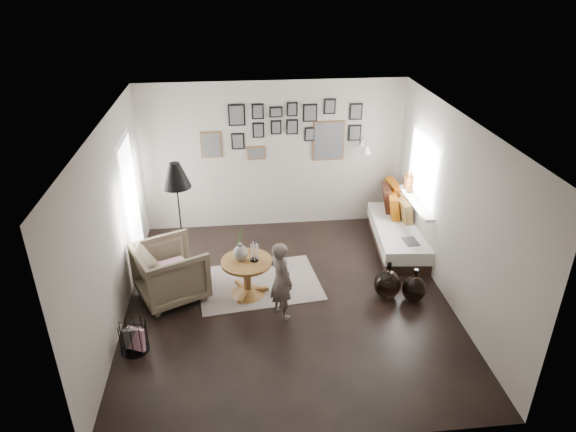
{
  "coord_description": "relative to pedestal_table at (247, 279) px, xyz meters",
  "views": [
    {
      "loc": [
        -0.63,
        -5.93,
        4.38
      ],
      "look_at": [
        0.05,
        0.5,
        1.1
      ],
      "focal_mm": 32.0,
      "sensor_mm": 36.0,
      "label": 1
    }
  ],
  "objects": [
    {
      "name": "candles",
      "position": [
        0.11,
        0.0,
        0.44
      ],
      "size": [
        0.12,
        0.12,
        0.27
      ],
      "color": "black",
      "rests_on": "pedestal_table"
    },
    {
      "name": "wall_left",
      "position": [
        -1.69,
        -0.22,
        1.04
      ],
      "size": [
        0.0,
        4.8,
        4.8
      ],
      "primitive_type": "plane",
      "rotation": [
        1.57,
        0.0,
        1.57
      ],
      "color": "#9F968B",
      "rests_on": "ground"
    },
    {
      "name": "wall_back",
      "position": [
        0.56,
        2.18,
        1.04
      ],
      "size": [
        4.5,
        0.0,
        4.5
      ],
      "primitive_type": "plane",
      "rotation": [
        1.57,
        0.0,
        0.0
      ],
      "color": "#9F968B",
      "rests_on": "ground"
    },
    {
      "name": "window_right",
      "position": [
        2.74,
        1.12,
        0.67
      ],
      "size": [
        0.15,
        1.32,
        1.3
      ],
      "color": "white",
      "rests_on": "wall_right"
    },
    {
      "name": "pedestal_table",
      "position": [
        0.0,
        0.0,
        0.0
      ],
      "size": [
        0.73,
        0.73,
        0.57
      ],
      "rotation": [
        0.0,
        0.0,
        -0.19
      ],
      "color": "brown",
      "rests_on": "ground"
    },
    {
      "name": "door_left",
      "position": [
        -1.67,
        0.98,
        0.79
      ],
      "size": [
        0.0,
        2.14,
        2.14
      ],
      "color": "white",
      "rests_on": "wall_left"
    },
    {
      "name": "demijohn_large",
      "position": [
        1.98,
        -0.28,
        -0.04
      ],
      "size": [
        0.38,
        0.38,
        0.57
      ],
      "color": "black",
      "rests_on": "ground"
    },
    {
      "name": "demijohn_small",
      "position": [
        2.33,
        -0.4,
        -0.07
      ],
      "size": [
        0.34,
        0.34,
        0.52
      ],
      "color": "black",
      "rests_on": "ground"
    },
    {
      "name": "wall_sconce",
      "position": [
        2.11,
        1.91,
        1.2
      ],
      "size": [
        0.18,
        0.36,
        0.16
      ],
      "color": "white",
      "rests_on": "wall_back"
    },
    {
      "name": "floor_lamp",
      "position": [
        -0.94,
        0.66,
        1.3
      ],
      "size": [
        0.42,
        0.42,
        1.82
      ],
      "rotation": [
        0.0,
        0.0,
        -0.09
      ],
      "color": "black",
      "rests_on": "ground"
    },
    {
      "name": "daybed",
      "position": [
        2.57,
        1.17,
        0.02
      ],
      "size": [
        0.97,
        1.92,
        0.9
      ],
      "rotation": [
        0.0,
        0.0,
        -0.1
      ],
      "color": "black",
      "rests_on": "ground"
    },
    {
      "name": "child",
      "position": [
        0.43,
        -0.52,
        0.3
      ],
      "size": [
        0.45,
        0.49,
        1.13
      ],
      "primitive_type": "imported",
      "rotation": [
        0.0,
        0.0,
        2.13
      ],
      "color": "#5F514B",
      "rests_on": "ground"
    },
    {
      "name": "wall_right",
      "position": [
        2.81,
        -0.22,
        1.04
      ],
      "size": [
        0.0,
        4.8,
        4.8
      ],
      "primitive_type": "plane",
      "rotation": [
        1.57,
        0.0,
        -1.57
      ],
      "color": "#9F968B",
      "rests_on": "ground"
    },
    {
      "name": "rug",
      "position": [
        0.17,
        0.24,
        -0.26
      ],
      "size": [
        1.92,
        1.45,
        0.01
      ],
      "primitive_type": "cube",
      "rotation": [
        0.0,
        0.0,
        0.12
      ],
      "color": "silver",
      "rests_on": "ground"
    },
    {
      "name": "armchair",
      "position": [
        -1.07,
        0.08,
        0.15
      ],
      "size": [
        1.19,
        1.18,
        0.82
      ],
      "primitive_type": "imported",
      "rotation": [
        0.0,
        0.0,
        2.02
      ],
      "color": "brown",
      "rests_on": "ground"
    },
    {
      "name": "armchair_cushion",
      "position": [
        -1.04,
        0.13,
        0.22
      ],
      "size": [
        0.49,
        0.5,
        0.17
      ],
      "primitive_type": "cube",
      "rotation": [
        -0.21,
        0.0,
        0.41
      ],
      "color": "silver",
      "rests_on": "armchair"
    },
    {
      "name": "vase",
      "position": [
        -0.08,
        0.02,
        0.47
      ],
      "size": [
        0.21,
        0.21,
        0.52
      ],
      "color": "black",
      "rests_on": "pedestal_table"
    },
    {
      "name": "ceiling",
      "position": [
        0.56,
        -0.22,
        2.34
      ],
      "size": [
        4.8,
        4.8,
        0.0
      ],
      "primitive_type": "plane",
      "rotation": [
        3.14,
        0.0,
        0.0
      ],
      "color": "white",
      "rests_on": "wall_back"
    },
    {
      "name": "wall_front",
      "position": [
        0.56,
        -2.62,
        1.04
      ],
      "size": [
        4.5,
        0.0,
        4.5
      ],
      "primitive_type": "plane",
      "rotation": [
        -1.57,
        0.0,
        0.0
      ],
      "color": "#9F968B",
      "rests_on": "ground"
    },
    {
      "name": "ground",
      "position": [
        0.56,
        -0.22,
        -0.26
      ],
      "size": [
        4.8,
        4.8,
        0.0
      ],
      "primitive_type": "plane",
      "color": "black",
      "rests_on": "ground"
    },
    {
      "name": "magazine_basket",
      "position": [
        -1.43,
        -1.03,
        -0.06
      ],
      "size": [
        0.39,
        0.39,
        0.41
      ],
      "rotation": [
        0.0,
        0.0,
        -0.24
      ],
      "color": "black",
      "rests_on": "ground"
    },
    {
      "name": "gallery_wall",
      "position": [
        0.85,
        2.16,
        1.48
      ],
      "size": [
        2.74,
        0.03,
        1.08
      ],
      "color": "brown",
      "rests_on": "wall_back"
    },
    {
      "name": "magazine_on_daybed",
      "position": [
        2.56,
        0.53,
        0.16
      ],
      "size": [
        0.22,
        0.29,
        0.01
      ],
      "primitive_type": "cube",
      "rotation": [
        0.0,
        0.0,
        0.08
      ],
      "color": "black",
      "rests_on": "daybed"
    }
  ]
}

